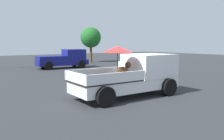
# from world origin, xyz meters

# --- Properties ---
(ground_plane) EXTENTS (80.00, 80.00, 0.00)m
(ground_plane) POSITION_xyz_m (0.00, 0.00, 0.00)
(ground_plane) COLOR #2D3033
(pickup_truck_main) EXTENTS (5.10, 2.37, 2.31)m
(pickup_truck_main) POSITION_xyz_m (0.46, -0.02, 0.98)
(pickup_truck_main) COLOR black
(pickup_truck_main) RESTS_ON ground
(pickup_truck_red) EXTENTS (4.95, 2.52, 1.80)m
(pickup_truck_red) POSITION_xyz_m (3.02, 13.10, 0.87)
(pickup_truck_red) COLOR black
(pickup_truck_red) RESTS_ON ground
(parked_sedan_near) EXTENTS (4.59, 2.69, 1.33)m
(parked_sedan_near) POSITION_xyz_m (8.45, 8.27, 0.74)
(parked_sedan_near) COLOR black
(parked_sedan_near) RESTS_ON ground
(tree_by_lot) EXTENTS (2.57, 2.57, 4.39)m
(tree_by_lot) POSITION_xyz_m (8.82, 17.73, 3.08)
(tree_by_lot) COLOR brown
(tree_by_lot) RESTS_ON ground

